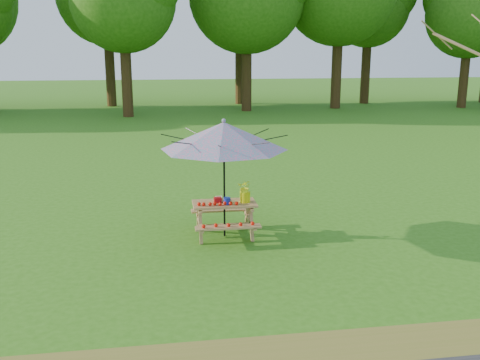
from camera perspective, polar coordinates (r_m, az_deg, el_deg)
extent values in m
plane|color=#337015|center=(8.92, 0.03, -9.32)|extent=(120.00, 120.00, 0.00)
cube|color=#AB704D|center=(10.16, -1.67, -2.53)|extent=(1.20, 0.62, 0.04)
cube|color=#AB704D|center=(9.72, -1.26, -5.06)|extent=(1.20, 0.22, 0.04)
cube|color=#AB704D|center=(10.76, -2.02, -3.20)|extent=(1.20, 0.22, 0.04)
cylinder|color=black|center=(10.04, -1.69, 0.08)|extent=(0.04, 0.04, 2.25)
cone|color=teal|center=(9.88, -1.73, 4.74)|extent=(2.79, 2.79, 0.51)
sphere|color=teal|center=(9.84, -1.74, 6.35)|extent=(0.08, 0.08, 0.08)
cube|color=red|center=(10.15, -2.40, -2.13)|extent=(0.14, 0.12, 0.10)
cylinder|color=#1526B2|center=(10.03, -1.40, -2.24)|extent=(0.13, 0.13, 0.13)
cube|color=white|center=(10.30, -2.28, -1.98)|extent=(0.13, 0.13, 0.07)
cylinder|color=#D5DA0B|center=(10.16, 0.54, -1.82)|extent=(0.20, 0.20, 0.20)
imported|color=#F3FF28|center=(10.11, 0.54, -0.79)|extent=(0.34, 0.32, 0.30)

